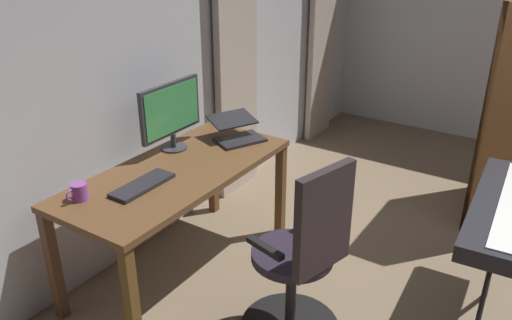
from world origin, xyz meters
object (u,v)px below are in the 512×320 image
(piano_keyboard, at_px, (504,211))
(bookshelf, at_px, (506,110))
(laptop, at_px, (237,132))
(desk, at_px, (178,182))
(mug_tea, at_px, (79,192))
(computer_monitor, at_px, (171,112))
(office_chair, at_px, (302,264))
(computer_keyboard, at_px, (143,185))

(piano_keyboard, bearing_deg, bookshelf, -173.29)
(laptop, xyz_separation_m, bookshelf, (-1.37, 1.51, 0.05))
(desk, height_order, bookshelf, bookshelf)
(mug_tea, bearing_deg, computer_monitor, -176.70)
(computer_monitor, relative_size, mug_tea, 4.05)
(bookshelf, bearing_deg, mug_tea, -34.09)
(bookshelf, bearing_deg, computer_monitor, -45.71)
(office_chair, distance_m, mug_tea, 1.27)
(piano_keyboard, bearing_deg, computer_keyboard, -65.80)
(laptop, bearing_deg, piano_keyboard, 116.62)
(computer_keyboard, relative_size, mug_tea, 3.04)
(laptop, xyz_separation_m, piano_keyboard, (-0.04, 1.75, -0.10))
(computer_keyboard, relative_size, laptop, 0.93)
(mug_tea, distance_m, piano_keyboard, 2.32)
(laptop, bearing_deg, computer_monitor, -10.71)
(piano_keyboard, bearing_deg, mug_tea, -61.33)
(desk, bearing_deg, computer_keyboard, -1.15)
(computer_monitor, bearing_deg, piano_keyboard, 101.41)
(bookshelf, bearing_deg, laptop, -47.85)
(office_chair, bearing_deg, mug_tea, 125.98)
(computer_keyboard, distance_m, piano_keyboard, 2.01)
(piano_keyboard, bearing_deg, laptop, -92.00)
(computer_monitor, relative_size, laptop, 1.25)
(laptop, distance_m, bookshelf, 2.04)
(laptop, relative_size, piano_keyboard, 0.37)
(computer_monitor, bearing_deg, office_chair, 72.58)
(computer_keyboard, relative_size, piano_keyboard, 0.34)
(laptop, bearing_deg, bookshelf, 157.45)
(computer_monitor, relative_size, computer_keyboard, 1.34)
(computer_keyboard, bearing_deg, laptop, 177.51)
(mug_tea, xyz_separation_m, bookshelf, (-2.56, 1.73, 0.05))
(computer_monitor, distance_m, piano_keyboard, 2.08)
(office_chair, xyz_separation_m, mug_tea, (0.45, -1.15, 0.29))
(computer_keyboard, distance_m, bookshelf, 2.74)
(mug_tea, xyz_separation_m, piano_keyboard, (-1.23, 1.97, -0.09))
(office_chair, distance_m, bookshelf, 2.22)
(computer_keyboard, bearing_deg, piano_keyboard, 117.53)
(desk, bearing_deg, mug_tea, -17.48)
(computer_monitor, height_order, piano_keyboard, computer_monitor)
(laptop, distance_m, piano_keyboard, 1.75)
(computer_keyboard, height_order, bookshelf, bookshelf)
(computer_monitor, bearing_deg, mug_tea, 3.30)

